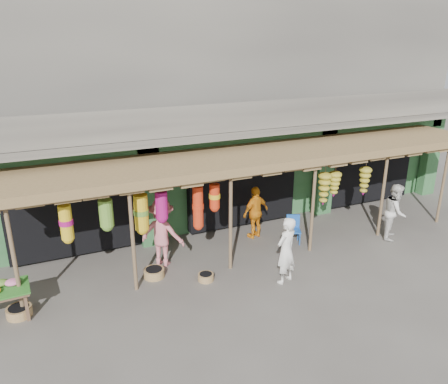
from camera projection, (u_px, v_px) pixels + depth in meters
name	position (u px, v px, depth m)	size (l,w,h in m)	color
ground	(276.00, 254.00, 12.25)	(80.00, 80.00, 0.00)	#514C47
building	(209.00, 109.00, 15.32)	(16.40, 6.80, 7.00)	gray
awning	(261.00, 159.00, 12.04)	(14.00, 2.70, 2.79)	brown
blue_chair	(293.00, 227.00, 12.85)	(0.52, 0.53, 0.83)	#1A51AD
basket_left	(154.00, 273.00, 11.05)	(0.52, 0.52, 0.22)	brown
basket_mid	(19.00, 312.00, 9.50)	(0.54, 0.54, 0.21)	olive
basket_right	(206.00, 277.00, 10.90)	(0.39, 0.39, 0.18)	#9F844A
person_front	(286.00, 250.00, 10.60)	(0.62, 0.41, 1.71)	white
person_right	(395.00, 212.00, 12.98)	(0.83, 0.64, 1.70)	silver
person_vendor	(256.00, 212.00, 13.06)	(0.94, 0.39, 1.61)	orange
person_shopper	(162.00, 233.00, 11.40)	(1.19, 0.68, 1.84)	#D8727A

